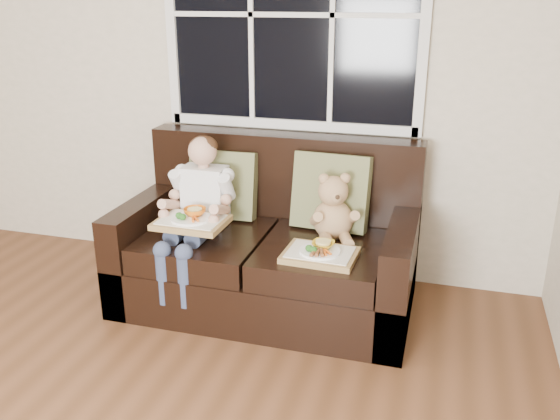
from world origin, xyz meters
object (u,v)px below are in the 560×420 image
(loveseat, at_px, (270,252))
(tray_right, at_px, (320,253))
(child, at_px, (198,201))
(teddy_bear, at_px, (333,212))
(tray_left, at_px, (192,220))

(loveseat, height_order, tray_right, loveseat)
(tray_right, bearing_deg, child, 169.62)
(child, bearing_deg, teddy_bear, 8.34)
(teddy_bear, xyz_separation_m, tray_left, (-0.75, -0.26, -0.03))
(loveseat, distance_m, tray_left, 0.53)
(loveseat, height_order, tray_left, loveseat)
(loveseat, xyz_separation_m, tray_left, (-0.37, -0.27, 0.27))
(loveseat, relative_size, teddy_bear, 4.24)
(child, height_order, tray_left, child)
(teddy_bear, bearing_deg, child, 166.58)
(tray_left, height_order, tray_right, tray_left)
(tray_left, bearing_deg, teddy_bear, 20.38)
(tray_right, bearing_deg, tray_left, -179.35)
(loveseat, bearing_deg, tray_right, -38.39)
(teddy_bear, bearing_deg, tray_right, -112.65)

